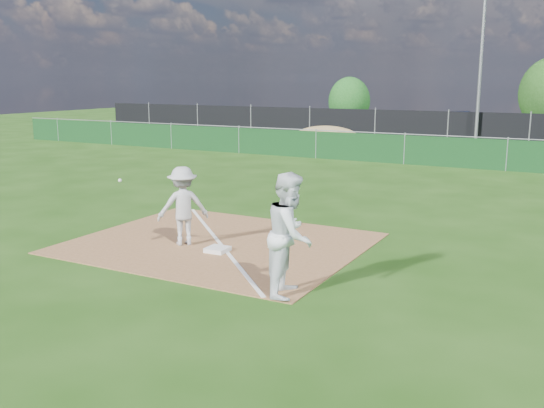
{
  "coord_description": "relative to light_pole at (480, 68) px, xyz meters",
  "views": [
    {
      "loc": [
        6.98,
        -9.59,
        3.5
      ],
      "look_at": [
        1.3,
        1.0,
        1.0
      ],
      "focal_mm": 40.0,
      "sensor_mm": 36.0,
      "label": 1
    }
  ],
  "objects": [
    {
      "name": "first_base",
      "position": [
        -1.15,
        -22.29,
        -3.94
      ],
      "size": [
        0.44,
        0.44,
        0.09
      ],
      "primitive_type": "cube",
      "rotation": [
        0.0,
        0.0,
        0.02
      ],
      "color": "white",
      "rests_on": "infield_dirt"
    },
    {
      "name": "light_pole",
      "position": [
        0.0,
        0.0,
        0.0
      ],
      "size": [
        0.16,
        0.16,
        8.0
      ],
      "primitive_type": "cylinder",
      "color": "slate",
      "rests_on": "ground"
    },
    {
      "name": "ground",
      "position": [
        -1.5,
        -12.7,
        -4.0
      ],
      "size": [
        90.0,
        90.0,
        0.0
      ],
      "primitive_type": "plane",
      "color": "#1B410E",
      "rests_on": "ground"
    },
    {
      "name": "play_at_first",
      "position": [
        -2.1,
        -22.16,
        -3.14
      ],
      "size": [
        2.06,
        1.2,
        1.67
      ],
      "color": "silver",
      "rests_on": "infield_dirt"
    },
    {
      "name": "infield_dirt",
      "position": [
        -1.5,
        -21.7,
        -3.99
      ],
      "size": [
        6.0,
        5.0,
        0.02
      ],
      "primitive_type": "cube",
      "color": "brown",
      "rests_on": "ground"
    },
    {
      "name": "black_fence",
      "position": [
        -1.5,
        0.3,
        -3.1
      ],
      "size": [
        46.0,
        0.04,
        1.8
      ],
      "primitive_type": "cube",
      "color": "black",
      "rests_on": "ground"
    },
    {
      "name": "dirt_mound",
      "position": [
        -6.5,
        -4.2,
        -3.42
      ],
      "size": [
        3.38,
        2.6,
        1.17
      ],
      "primitive_type": "ellipsoid",
      "color": "#9B814B",
      "rests_on": "ground"
    },
    {
      "name": "car_mid",
      "position": [
        -1.54,
        4.87,
        -3.21
      ],
      "size": [
        4.96,
        2.59,
        1.56
      ],
      "primitive_type": "imported",
      "rotation": [
        0.0,
        0.0,
        1.36
      ],
      "color": "black",
      "rests_on": "parking_lot"
    },
    {
      "name": "tree_left",
      "position": [
        -10.79,
        9.98,
        -2.14
      ],
      "size": [
        3.04,
        3.04,
        3.61
      ],
      "color": "#382316",
      "rests_on": "ground"
    },
    {
      "name": "green_fence",
      "position": [
        -1.5,
        -7.7,
        -3.4
      ],
      "size": [
        44.0,
        0.05,
        1.2
      ],
      "primitive_type": "cube",
      "color": "black",
      "rests_on": "ground"
    },
    {
      "name": "car_left",
      "position": [
        -5.73,
        4.74,
        -3.28
      ],
      "size": [
        4.28,
        2.0,
        1.42
      ],
      "primitive_type": "imported",
      "rotation": [
        0.0,
        0.0,
        1.65
      ],
      "color": "#A3A5AB",
      "rests_on": "parking_lot"
    },
    {
      "name": "runner",
      "position": [
        1.25,
        -23.77,
        -2.98
      ],
      "size": [
        0.97,
        1.14,
        2.04
      ],
      "primitive_type": "imported",
      "rotation": [
        0.0,
        0.0,
        1.79
      ],
      "color": "white",
      "rests_on": "ground"
    },
    {
      "name": "foul_line",
      "position": [
        -1.5,
        -21.7,
        -3.98
      ],
      "size": [
        5.01,
        5.01,
        0.01
      ],
      "primitive_type": "cube",
      "rotation": [
        0.0,
        0.0,
        0.79
      ],
      "color": "white",
      "rests_on": "infield_dirt"
    },
    {
      "name": "parking_lot",
      "position": [
        -1.5,
        5.3,
        -4.0
      ],
      "size": [
        46.0,
        9.0,
        0.01
      ],
      "primitive_type": "cube",
      "color": "black",
      "rests_on": "ground"
    }
  ]
}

